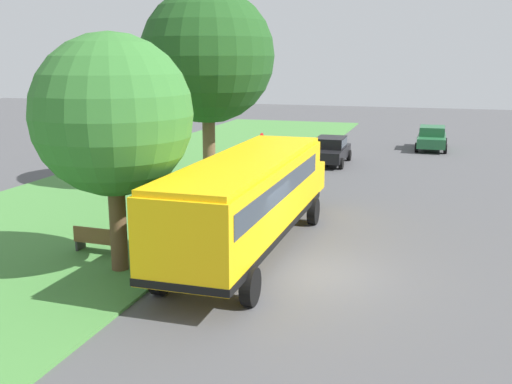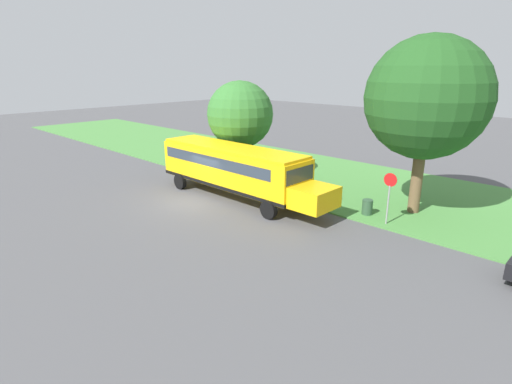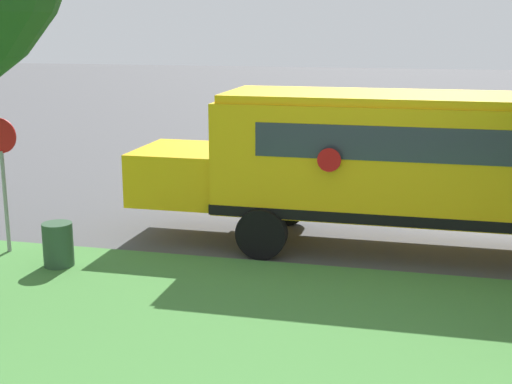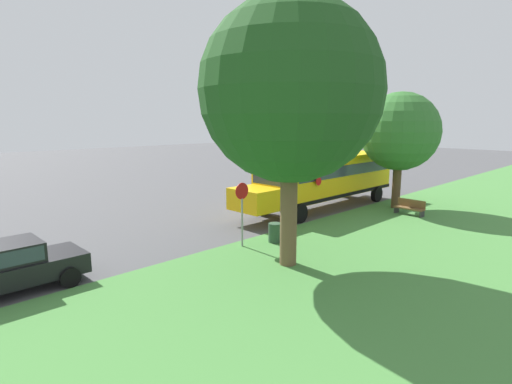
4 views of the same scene
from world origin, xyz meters
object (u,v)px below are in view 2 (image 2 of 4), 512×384
at_px(park_bench, 266,172).
at_px(school_bus, 235,167).
at_px(oak_tree_beside_bus, 242,115).
at_px(oak_tree_roadside_mid, 429,98).
at_px(trash_bin, 367,208).
at_px(stop_sign, 389,193).

bearing_deg(park_bench, school_bus, 19.20).
bearing_deg(oak_tree_beside_bus, park_bench, 139.42).
bearing_deg(oak_tree_roadside_mid, trash_bin, -36.70).
distance_m(oak_tree_beside_bus, park_bench, 4.47).
distance_m(school_bus, park_bench, 5.05).
bearing_deg(stop_sign, school_bus, -75.78).
bearing_deg(stop_sign, park_bench, -102.61).
xyz_separation_m(oak_tree_roadside_mid, trash_bin, (2.24, -1.67, -5.77)).
relative_size(oak_tree_beside_bus, oak_tree_roadside_mid, 0.74).
bearing_deg(trash_bin, stop_sign, 68.37).
distance_m(school_bus, trash_bin, 8.08).
height_order(school_bus, oak_tree_beside_bus, oak_tree_beside_bus).
height_order(oak_tree_beside_bus, oak_tree_roadside_mid, oak_tree_roadside_mid).
bearing_deg(oak_tree_beside_bus, stop_sign, 85.00).
height_order(school_bus, stop_sign, school_bus).
distance_m(school_bus, oak_tree_roadside_mid, 11.26).
bearing_deg(oak_tree_roadside_mid, stop_sign, -5.67).
bearing_deg(park_bench, oak_tree_roadside_mid, 92.46).
xyz_separation_m(school_bus, oak_tree_roadside_mid, (-5.03, 9.11, 4.29)).
distance_m(school_bus, oak_tree_beside_bus, 5.01).
bearing_deg(oak_tree_beside_bus, oak_tree_roadside_mid, 98.56).
bearing_deg(park_bench, oak_tree_beside_bus, -40.58).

